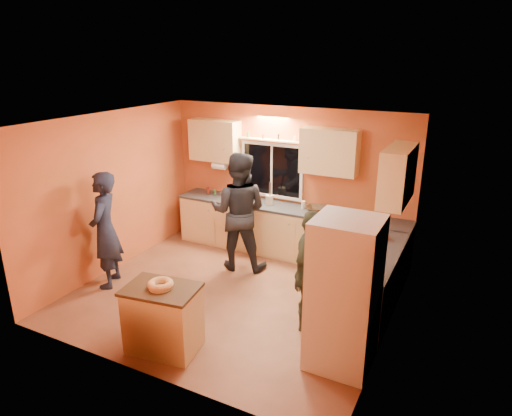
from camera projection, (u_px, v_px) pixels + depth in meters
The scene contains 14 objects.
ground at pixel (233, 295), 6.87m from camera, with size 4.50×4.50×0.00m, color brown.
room_shell at pixel (253, 186), 6.64m from camera, with size 4.54×4.04×2.61m.
back_counter at pixel (281, 230), 8.15m from camera, with size 4.23×0.62×0.90m.
right_counter at pixel (373, 282), 6.31m from camera, with size 0.62×1.84×0.90m.
refrigerator at pixel (344, 294), 5.10m from camera, with size 0.72×0.70×1.80m, color silver.
island at pixel (163, 318), 5.49m from camera, with size 0.94×0.71×0.84m.
bundt_pastry at pixel (161, 284), 5.35m from camera, with size 0.31×0.31×0.09m, color tan.
person_left at pixel (105, 230), 6.91m from camera, with size 0.66×0.43×1.81m, color black.
person_center at pixel (239, 212), 7.47m from camera, with size 0.96×0.75×1.98m, color black.
person_right at pixel (310, 272), 5.80m from camera, with size 0.96×0.40×1.64m, color #323723.
mixing_bowl at pixel (316, 209), 7.75m from camera, with size 0.34×0.34×0.08m, color black.
utensil_crock at pixel (269, 200), 8.08m from camera, with size 0.14×0.14×0.17m, color #EFE6C8.
potted_plant at pixel (365, 266), 5.42m from camera, with size 0.28×0.24×0.31m, color gray.
red_box at pixel (382, 236), 6.61m from camera, with size 0.16×0.12×0.07m, color maroon.
Camera 1 is at (3.05, -5.27, 3.46)m, focal length 32.00 mm.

